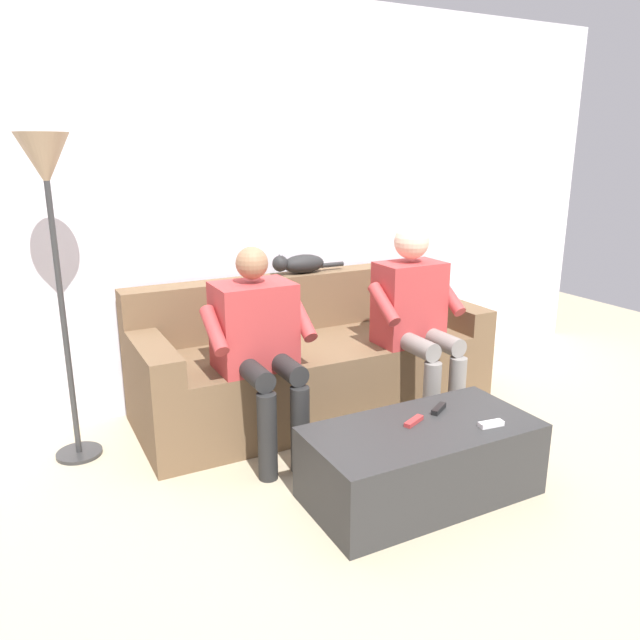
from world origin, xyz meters
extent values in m
plane|color=tan|center=(0.00, 0.60, 0.00)|extent=(8.00, 8.00, 0.00)
cube|color=silver|center=(0.00, -0.59, 1.26)|extent=(5.32, 0.06, 2.52)
cube|color=brown|center=(0.00, 0.00, 0.23)|extent=(1.82, 0.64, 0.46)
cube|color=brown|center=(0.00, -0.41, 0.41)|extent=(2.18, 0.19, 0.82)
cube|color=brown|center=(-1.00, 0.00, 0.31)|extent=(0.18, 0.64, 0.61)
cube|color=brown|center=(1.00, 0.00, 0.31)|extent=(0.18, 0.64, 0.61)
cube|color=#2D2D2D|center=(0.00, 1.02, 0.18)|extent=(1.09, 0.54, 0.36)
cube|color=#B23838|center=(-0.50, 0.19, 0.71)|extent=(0.39, 0.26, 0.50)
sphere|color=beige|center=(-0.50, 0.19, 1.08)|extent=(0.21, 0.21, 0.21)
cylinder|color=gray|center=(-0.59, 0.38, 0.51)|extent=(0.11, 0.37, 0.11)
cylinder|color=gray|center=(-0.41, 0.38, 0.51)|extent=(0.11, 0.37, 0.11)
cylinder|color=gray|center=(-0.59, 0.56, 0.23)|extent=(0.10, 0.10, 0.46)
cylinder|color=gray|center=(-0.41, 0.56, 0.23)|extent=(0.10, 0.10, 0.46)
cylinder|color=#B23838|center=(-0.73, 0.27, 0.75)|extent=(0.08, 0.27, 0.22)
cylinder|color=#B23838|center=(-0.26, 0.27, 0.75)|extent=(0.08, 0.27, 0.22)
cube|color=#B23838|center=(0.50, 0.17, 0.69)|extent=(0.41, 0.30, 0.47)
sphere|color=#936B4C|center=(0.50, 0.17, 1.03)|extent=(0.17, 0.17, 0.17)
cylinder|color=black|center=(0.41, 0.36, 0.51)|extent=(0.11, 0.37, 0.11)
cylinder|color=black|center=(0.59, 0.36, 0.51)|extent=(0.11, 0.37, 0.11)
cylinder|color=black|center=(0.41, 0.54, 0.23)|extent=(0.10, 0.10, 0.46)
cylinder|color=black|center=(0.59, 0.54, 0.23)|extent=(0.10, 0.10, 0.46)
cylinder|color=#B23838|center=(0.25, 0.25, 0.72)|extent=(0.08, 0.27, 0.22)
cylinder|color=#B23838|center=(0.74, 0.25, 0.72)|extent=(0.08, 0.27, 0.22)
ellipsoid|color=black|center=(-0.08, -0.41, 0.88)|extent=(0.29, 0.14, 0.12)
sphere|color=black|center=(0.08, -0.41, 0.90)|extent=(0.10, 0.10, 0.10)
cone|color=black|center=(0.07, -0.44, 0.94)|extent=(0.04, 0.04, 0.03)
cone|color=black|center=(0.07, -0.39, 0.94)|extent=(0.04, 0.04, 0.03)
cylinder|color=black|center=(-0.29, -0.41, 0.86)|extent=(0.18, 0.03, 0.03)
cube|color=#B73333|center=(0.02, 0.98, 0.37)|extent=(0.13, 0.08, 0.02)
cube|color=black|center=(-0.17, 0.92, 0.37)|extent=(0.12, 0.09, 0.02)
cube|color=white|center=(-0.28, 1.17, 0.37)|extent=(0.12, 0.06, 0.02)
cylinder|color=#2D2D2D|center=(1.40, -0.15, 0.01)|extent=(0.24, 0.24, 0.02)
cylinder|color=#333333|center=(1.40, -0.15, 0.76)|extent=(0.03, 0.03, 1.53)
cone|color=tan|center=(1.40, -0.15, 1.55)|extent=(0.25, 0.25, 0.25)
camera|label=1|loc=(1.62, 3.10, 1.61)|focal=34.24mm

